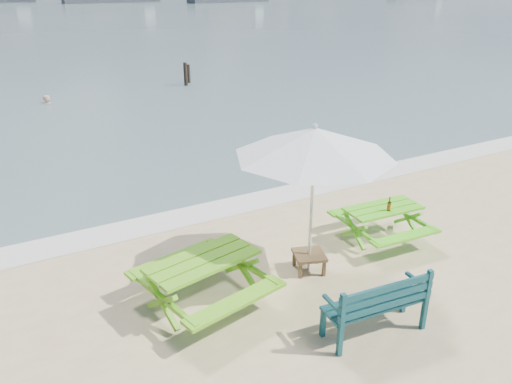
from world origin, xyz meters
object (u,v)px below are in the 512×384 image
side_table (309,262)px  park_bench (374,315)px  picnic_table_right (382,224)px  picnic_table_left (204,283)px  patio_umbrella (315,142)px  swimmer (48,114)px  beer_bottle (389,206)px

side_table → park_bench: bearing=-94.5°
picnic_table_right → side_table: picnic_table_right is taller
picnic_table_right → park_bench: size_ratio=1.10×
picnic_table_left → picnic_table_right: 3.91m
picnic_table_right → patio_umbrella: size_ratio=0.52×
side_table → swimmer: side_table is taller
picnic_table_right → side_table: size_ratio=2.62×
picnic_table_right → patio_umbrella: bearing=-172.5°
picnic_table_left → side_table: 2.02m
park_bench → side_table: 1.85m
swimmer → picnic_table_right: bearing=-76.0°
picnic_table_right → swimmer: bearing=104.0°
picnic_table_right → patio_umbrella: 2.79m
park_bench → patio_umbrella: bearing=85.5°
patio_umbrella → park_bench: bearing=-94.5°
picnic_table_right → park_bench: park_bench is taller
picnic_table_left → park_bench: park_bench is taller
beer_bottle → swimmer: 16.66m
park_bench → picnic_table_right: bearing=45.7°
patio_umbrella → picnic_table_left: bearing=-179.4°
picnic_table_right → picnic_table_left: bearing=-176.1°
picnic_table_left → picnic_table_right: bearing=3.9°
picnic_table_left → beer_bottle: (3.88, 0.11, 0.40)m
side_table → beer_bottle: beer_bottle is taller
picnic_table_left → picnic_table_right: size_ratio=1.27×
picnic_table_left → beer_bottle: bearing=1.6°
park_bench → beer_bottle: 2.83m
park_bench → beer_bottle: (2.01, 1.92, 0.51)m
picnic_table_left → picnic_table_right: picnic_table_left is taller
picnic_table_right → beer_bottle: size_ratio=6.44×
picnic_table_right → park_bench: (-2.03, -2.09, -0.05)m
picnic_table_right → patio_umbrella: patio_umbrella is taller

